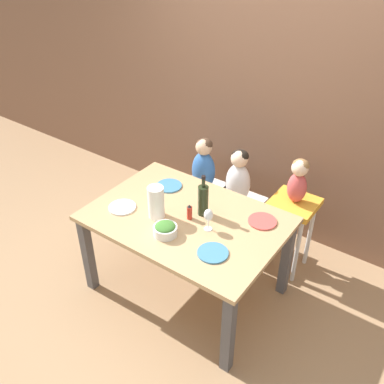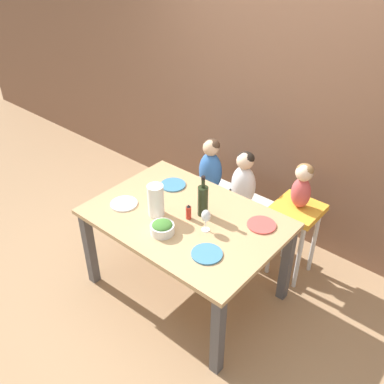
{
  "view_description": "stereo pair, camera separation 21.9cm",
  "coord_description": "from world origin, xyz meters",
  "px_view_note": "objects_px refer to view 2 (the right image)",
  "views": [
    {
      "loc": [
        1.49,
        -2.01,
        2.63
      ],
      "look_at": [
        0.0,
        0.07,
        0.92
      ],
      "focal_mm": 40.0,
      "sensor_mm": 36.0,
      "label": 1
    },
    {
      "loc": [
        1.66,
        -1.87,
        2.63
      ],
      "look_at": [
        0.0,
        0.07,
        0.92
      ],
      "focal_mm": 40.0,
      "sensor_mm": 36.0,
      "label": 2
    }
  ],
  "objects_px": {
    "wine_bottle": "(203,200)",
    "dinner_plate_back_right": "(261,225)",
    "chair_far_left": "(210,195)",
    "wine_glass_near": "(206,216)",
    "chair_far_center": "(241,210)",
    "paper_towel_roll": "(156,200)",
    "person_child_center": "(244,179)",
    "dinner_plate_front_left": "(124,204)",
    "chair_right_highchair": "(296,221)",
    "person_baby_right": "(302,184)",
    "dinner_plate_front_right": "(207,254)",
    "salad_bowl_large": "(162,227)",
    "person_child_left": "(211,165)",
    "dinner_plate_back_left": "(173,185)"
  },
  "relations": [
    {
      "from": "wine_bottle",
      "to": "dinner_plate_back_right",
      "type": "bearing_deg",
      "value": 22.54
    },
    {
      "from": "chair_far_left",
      "to": "wine_glass_near",
      "type": "relative_size",
      "value": 2.81
    },
    {
      "from": "chair_far_center",
      "to": "dinner_plate_back_right",
      "type": "distance_m",
      "value": 0.73
    },
    {
      "from": "chair_far_center",
      "to": "paper_towel_roll",
      "type": "relative_size",
      "value": 1.91
    },
    {
      "from": "person_child_center",
      "to": "dinner_plate_front_left",
      "type": "bearing_deg",
      "value": -117.66
    },
    {
      "from": "dinner_plate_front_left",
      "to": "wine_glass_near",
      "type": "bearing_deg",
      "value": 13.85
    },
    {
      "from": "chair_right_highchair",
      "to": "chair_far_left",
      "type": "bearing_deg",
      "value": 180.0
    },
    {
      "from": "chair_far_left",
      "to": "person_baby_right",
      "type": "relative_size",
      "value": 1.28
    },
    {
      "from": "person_child_center",
      "to": "dinner_plate_front_right",
      "type": "height_order",
      "value": "person_child_center"
    },
    {
      "from": "paper_towel_roll",
      "to": "salad_bowl_large",
      "type": "distance_m",
      "value": 0.23
    },
    {
      "from": "chair_far_left",
      "to": "dinner_plate_front_left",
      "type": "relative_size",
      "value": 2.29
    },
    {
      "from": "paper_towel_roll",
      "to": "salad_bowl_large",
      "type": "height_order",
      "value": "paper_towel_roll"
    },
    {
      "from": "chair_far_center",
      "to": "salad_bowl_large",
      "type": "relative_size",
      "value": 2.83
    },
    {
      "from": "person_child_left",
      "to": "dinner_plate_back_right",
      "type": "relative_size",
      "value": 2.39
    },
    {
      "from": "dinner_plate_back_right",
      "to": "chair_far_center",
      "type": "bearing_deg",
      "value": 135.8
    },
    {
      "from": "person_child_center",
      "to": "wine_glass_near",
      "type": "relative_size",
      "value": 2.92
    },
    {
      "from": "dinner_plate_front_right",
      "to": "wine_bottle",
      "type": "bearing_deg",
      "value": 132.86
    },
    {
      "from": "person_child_center",
      "to": "wine_glass_near",
      "type": "bearing_deg",
      "value": -75.68
    },
    {
      "from": "chair_right_highchair",
      "to": "dinner_plate_back_left",
      "type": "bearing_deg",
      "value": -152.14
    },
    {
      "from": "dinner_plate_back_left",
      "to": "paper_towel_roll",
      "type": "bearing_deg",
      "value": -64.7
    },
    {
      "from": "chair_right_highchair",
      "to": "person_baby_right",
      "type": "height_order",
      "value": "person_baby_right"
    },
    {
      "from": "wine_bottle",
      "to": "dinner_plate_front_left",
      "type": "distance_m",
      "value": 0.62
    },
    {
      "from": "wine_glass_near",
      "to": "person_baby_right",
      "type": "bearing_deg",
      "value": 66.25
    },
    {
      "from": "chair_far_left",
      "to": "salad_bowl_large",
      "type": "xyz_separation_m",
      "value": [
        0.33,
        -0.97,
        0.38
      ]
    },
    {
      "from": "salad_bowl_large",
      "to": "dinner_plate_front_right",
      "type": "xyz_separation_m",
      "value": [
        0.38,
        0.03,
        -0.04
      ]
    },
    {
      "from": "salad_bowl_large",
      "to": "dinner_plate_front_left",
      "type": "distance_m",
      "value": 0.46
    },
    {
      "from": "person_baby_right",
      "to": "paper_towel_roll",
      "type": "height_order",
      "value": "person_baby_right"
    },
    {
      "from": "dinner_plate_front_left",
      "to": "dinner_plate_back_right",
      "type": "xyz_separation_m",
      "value": [
        0.94,
        0.46,
        0.0
      ]
    },
    {
      "from": "salad_bowl_large",
      "to": "dinner_plate_back_left",
      "type": "relative_size",
      "value": 0.81
    },
    {
      "from": "dinner_plate_back_right",
      "to": "paper_towel_roll",
      "type": "bearing_deg",
      "value": -149.6
    },
    {
      "from": "chair_right_highchair",
      "to": "dinner_plate_back_right",
      "type": "bearing_deg",
      "value": -97.11
    },
    {
      "from": "person_child_left",
      "to": "dinner_plate_back_right",
      "type": "distance_m",
      "value": 0.94
    },
    {
      "from": "salad_bowl_large",
      "to": "chair_right_highchair",
      "type": "bearing_deg",
      "value": 60.74
    },
    {
      "from": "wine_bottle",
      "to": "dinner_plate_front_left",
      "type": "relative_size",
      "value": 1.58
    },
    {
      "from": "wine_glass_near",
      "to": "chair_right_highchair",
      "type": "bearing_deg",
      "value": 66.21
    },
    {
      "from": "wine_bottle",
      "to": "salad_bowl_large",
      "type": "bearing_deg",
      "value": -103.06
    },
    {
      "from": "person_baby_right",
      "to": "dinner_plate_back_left",
      "type": "distance_m",
      "value": 1.02
    },
    {
      "from": "chair_far_center",
      "to": "dinner_plate_back_left",
      "type": "xyz_separation_m",
      "value": [
        -0.37,
        -0.47,
        0.34
      ]
    },
    {
      "from": "dinner_plate_front_left",
      "to": "chair_far_left",
      "type": "bearing_deg",
      "value": 82.32
    },
    {
      "from": "wine_bottle",
      "to": "salad_bowl_large",
      "type": "distance_m",
      "value": 0.37
    },
    {
      "from": "chair_far_center",
      "to": "salad_bowl_large",
      "type": "bearing_deg",
      "value": -91.28
    },
    {
      "from": "person_baby_right",
      "to": "wine_bottle",
      "type": "distance_m",
      "value": 0.77
    },
    {
      "from": "chair_right_highchair",
      "to": "person_child_center",
      "type": "distance_m",
      "value": 0.55
    },
    {
      "from": "paper_towel_roll",
      "to": "dinner_plate_front_right",
      "type": "bearing_deg",
      "value": -10.27
    },
    {
      "from": "wine_bottle",
      "to": "paper_towel_roll",
      "type": "bearing_deg",
      "value": -139.48
    },
    {
      "from": "chair_right_highchair",
      "to": "dinner_plate_front_left",
      "type": "relative_size",
      "value": 3.29
    },
    {
      "from": "chair_far_left",
      "to": "chair_far_center",
      "type": "distance_m",
      "value": 0.36
    },
    {
      "from": "paper_towel_roll",
      "to": "dinner_plate_front_left",
      "type": "xyz_separation_m",
      "value": [
        -0.28,
        -0.07,
        -0.12
      ]
    },
    {
      "from": "chair_right_highchair",
      "to": "paper_towel_roll",
      "type": "bearing_deg",
      "value": -130.59
    },
    {
      "from": "person_child_left",
      "to": "person_baby_right",
      "type": "xyz_separation_m",
      "value": [
        0.88,
        0.0,
        0.17
      ]
    }
  ]
}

